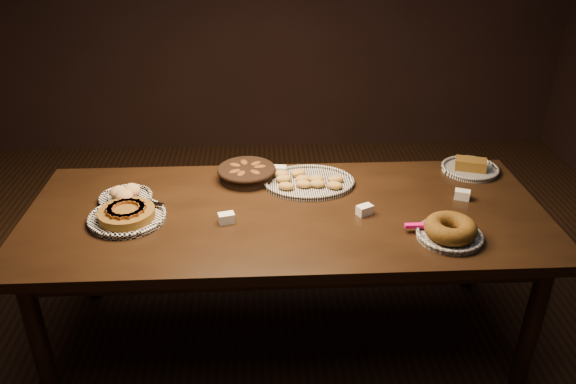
{
  "coord_description": "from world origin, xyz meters",
  "views": [
    {
      "loc": [
        -0.1,
        -2.25,
        2.05
      ],
      "look_at": [
        0.01,
        0.05,
        0.82
      ],
      "focal_mm": 35.0,
      "sensor_mm": 36.0,
      "label": 1
    }
  ],
  "objects_px": {
    "buffet_table": "(286,224)",
    "bundt_cake_plate": "(450,231)",
    "madeleine_platter": "(308,182)",
    "apple_tart_plate": "(127,215)"
  },
  "relations": [
    {
      "from": "buffet_table",
      "to": "apple_tart_plate",
      "type": "relative_size",
      "value": 6.65
    },
    {
      "from": "apple_tart_plate",
      "to": "madeleine_platter",
      "type": "height_order",
      "value": "apple_tart_plate"
    },
    {
      "from": "buffet_table",
      "to": "bundt_cake_plate",
      "type": "xyz_separation_m",
      "value": [
        0.68,
        -0.27,
        0.11
      ]
    },
    {
      "from": "apple_tart_plate",
      "to": "bundt_cake_plate",
      "type": "relative_size",
      "value": 1.13
    },
    {
      "from": "madeleine_platter",
      "to": "bundt_cake_plate",
      "type": "distance_m",
      "value": 0.77
    },
    {
      "from": "madeleine_platter",
      "to": "bundt_cake_plate",
      "type": "height_order",
      "value": "bundt_cake_plate"
    },
    {
      "from": "bundt_cake_plate",
      "to": "buffet_table",
      "type": "bearing_deg",
      "value": 171.61
    },
    {
      "from": "buffet_table",
      "to": "madeleine_platter",
      "type": "xyz_separation_m",
      "value": [
        0.12,
        0.25,
        0.09
      ]
    },
    {
      "from": "apple_tart_plate",
      "to": "madeleine_platter",
      "type": "distance_m",
      "value": 0.89
    },
    {
      "from": "buffet_table",
      "to": "bundt_cake_plate",
      "type": "height_order",
      "value": "bundt_cake_plate"
    }
  ]
}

